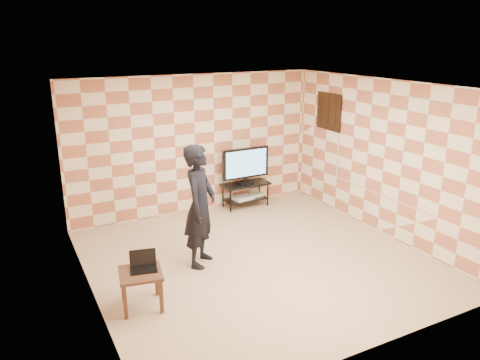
% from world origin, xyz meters
% --- Properties ---
extents(floor, '(5.00, 5.00, 0.00)m').
position_xyz_m(floor, '(0.00, 0.00, 0.00)').
color(floor, tan).
rests_on(floor, ground).
extents(wall_back, '(5.00, 0.02, 2.70)m').
position_xyz_m(wall_back, '(0.00, 2.50, 1.35)').
color(wall_back, beige).
rests_on(wall_back, ground).
extents(wall_front, '(5.00, 0.02, 2.70)m').
position_xyz_m(wall_front, '(0.00, -2.50, 1.35)').
color(wall_front, beige).
rests_on(wall_front, ground).
extents(wall_left, '(0.02, 5.00, 2.70)m').
position_xyz_m(wall_left, '(-2.50, 0.00, 1.35)').
color(wall_left, beige).
rests_on(wall_left, ground).
extents(wall_right, '(0.02, 5.00, 2.70)m').
position_xyz_m(wall_right, '(2.50, 0.00, 1.35)').
color(wall_right, beige).
rests_on(wall_right, ground).
extents(ceiling, '(5.00, 5.00, 0.02)m').
position_xyz_m(ceiling, '(0.00, 0.00, 2.70)').
color(ceiling, white).
rests_on(ceiling, wall_back).
extents(wall_art, '(0.04, 0.72, 0.72)m').
position_xyz_m(wall_art, '(2.47, 1.55, 1.95)').
color(wall_art, black).
rests_on(wall_art, wall_right).
extents(tv_stand, '(0.98, 0.44, 0.50)m').
position_xyz_m(tv_stand, '(0.97, 2.22, 0.37)').
color(tv_stand, black).
rests_on(tv_stand, floor).
extents(tv, '(1.01, 0.19, 0.74)m').
position_xyz_m(tv, '(0.97, 2.21, 0.91)').
color(tv, black).
rests_on(tv, tv_stand).
extents(dvd_player, '(0.44, 0.35, 0.07)m').
position_xyz_m(dvd_player, '(0.90, 2.20, 0.21)').
color(dvd_player, silver).
rests_on(dvd_player, tv_stand).
extents(game_console, '(0.25, 0.18, 0.06)m').
position_xyz_m(game_console, '(1.24, 2.24, 0.20)').
color(game_console, silver).
rests_on(game_console, tv_stand).
extents(side_table, '(0.62, 0.62, 0.50)m').
position_xyz_m(side_table, '(-1.99, -0.47, 0.41)').
color(side_table, '#3B2118').
rests_on(side_table, floor).
extents(laptop, '(0.39, 0.34, 0.23)m').
position_xyz_m(laptop, '(-1.92, -0.40, 0.55)').
color(laptop, black).
rests_on(laptop, side_table).
extents(person, '(0.79, 0.81, 1.88)m').
position_xyz_m(person, '(-0.83, 0.30, 0.94)').
color(person, black).
rests_on(person, floor).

